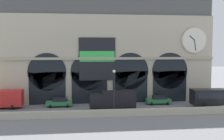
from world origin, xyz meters
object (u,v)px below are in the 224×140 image
at_px(street_lamp_quayside, 114,86).
at_px(bus_east, 222,97).
at_px(box_truck_center, 113,100).
at_px(car_midwest, 60,102).
at_px(car_mideast, 159,100).
at_px(box_truck_west, 0,99).

bearing_deg(street_lamp_quayside, bus_east, 11.09).
distance_m(box_truck_center, bus_east, 19.15).
relative_size(car_midwest, car_mideast, 1.00).
relative_size(box_truck_center, bus_east, 0.68).
xyz_separation_m(car_midwest, bus_east, (28.08, -3.24, 0.98)).
height_order(box_truck_west, bus_east, box_truck_west).
distance_m(car_mideast, street_lamp_quayside, 12.06).
relative_size(bus_east, street_lamp_quayside, 1.59).
distance_m(box_truck_center, street_lamp_quayside, 4.49).
relative_size(box_truck_west, street_lamp_quayside, 1.09).
distance_m(box_truck_west, bus_east, 37.94).
bearing_deg(street_lamp_quayside, car_midwest, 140.86).
distance_m(box_truck_west, box_truck_center, 18.94).
xyz_separation_m(bus_east, street_lamp_quayside, (-19.43, -3.81, 2.63)).
bearing_deg(car_midwest, street_lamp_quayside, -39.14).
xyz_separation_m(box_truck_west, car_midwest, (9.75, 0.38, -0.90)).
bearing_deg(bus_east, box_truck_center, -179.29).
bearing_deg(car_midwest, bus_east, -6.58).
distance_m(car_midwest, street_lamp_quayside, 11.73).
relative_size(car_midwest, box_truck_center, 0.59).
xyz_separation_m(car_midwest, box_truck_center, (8.94, -3.48, 0.90)).
bearing_deg(box_truck_center, bus_east, 0.71).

